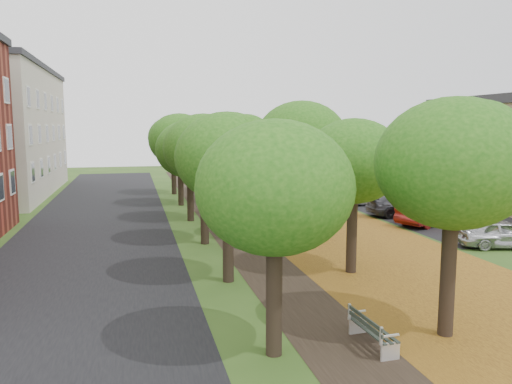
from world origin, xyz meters
TOP-DOWN VIEW (x-y plane):
  - ground at (0.00, 0.00)m, footprint 120.00×120.00m
  - street_asphalt at (-7.50, 15.00)m, footprint 8.00×70.00m
  - footpath at (0.00, 15.00)m, footprint 3.20×70.00m
  - leaf_verge at (5.00, 15.00)m, footprint 7.50×70.00m
  - parking_lot at (13.50, 16.00)m, footprint 9.00×16.00m
  - tree_row_west at (-2.20, 15.00)m, footprint 4.12×34.12m
  - tree_row_east at (2.60, 15.00)m, footprint 4.12×34.12m
  - bench at (0.32, -0.17)m, footprint 0.60×1.81m
  - car_silver at (11.00, 7.91)m, footprint 4.20×2.57m
  - car_red at (11.00, 13.60)m, footprint 4.93×3.39m
  - car_grey at (11.00, 16.30)m, footprint 5.04×2.40m
  - car_white at (11.00, 21.37)m, footprint 4.69×2.20m

SIDE VIEW (x-z plane):
  - ground at x=0.00m, z-range 0.00..0.00m
  - street_asphalt at x=-7.50m, z-range 0.00..0.01m
  - parking_lot at x=13.50m, z-range 0.00..0.01m
  - footpath at x=0.00m, z-range 0.00..0.01m
  - leaf_verge at x=5.00m, z-range 0.00..0.01m
  - bench at x=0.32m, z-range 0.02..0.86m
  - car_white at x=11.00m, z-range 0.00..1.30m
  - car_silver at x=11.00m, z-range 0.00..1.34m
  - car_grey at x=11.00m, z-range 0.00..1.42m
  - car_red at x=11.00m, z-range 0.00..1.54m
  - tree_row_west at x=-2.20m, z-range 1.32..7.52m
  - tree_row_east at x=2.60m, z-range 1.32..7.52m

